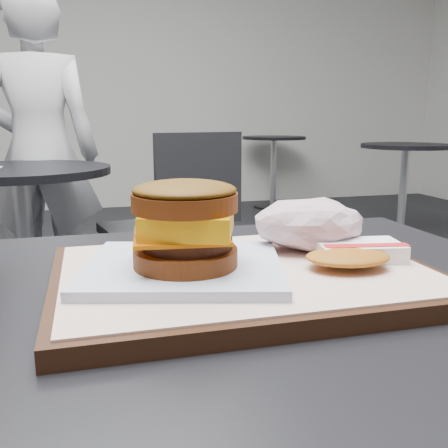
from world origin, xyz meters
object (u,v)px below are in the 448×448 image
(breakfast_sandwich, at_px, (185,235))
(neighbor_chair, at_px, (172,219))
(patron, at_px, (40,155))
(serving_tray, at_px, (244,276))
(hash_brown, at_px, (354,253))
(neighbor_table, at_px, (23,217))
(crumpled_wrapper, at_px, (309,224))

(breakfast_sandwich, bearing_deg, neighbor_chair, 81.27)
(neighbor_chair, relative_size, patron, 0.57)
(serving_tray, distance_m, breakfast_sandwich, 0.08)
(hash_brown, bearing_deg, neighbor_table, 107.66)
(breakfast_sandwich, distance_m, neighbor_chair, 1.69)
(hash_brown, xyz_separation_m, patron, (-0.48, 2.09, -0.03))
(breakfast_sandwich, distance_m, neighbor_table, 1.70)
(crumpled_wrapper, relative_size, neighbor_table, 0.17)
(crumpled_wrapper, xyz_separation_m, patron, (-0.46, 2.02, -0.05))
(breakfast_sandwich, xyz_separation_m, neighbor_chair, (0.25, 1.64, -0.32))
(breakfast_sandwich, bearing_deg, patron, 98.36)
(hash_brown, relative_size, patron, 0.08)
(breakfast_sandwich, height_order, patron, patron)
(neighbor_table, bearing_deg, serving_tray, -75.91)
(serving_tray, xyz_separation_m, hash_brown, (0.12, -0.02, 0.02))
(patron, bearing_deg, serving_tray, 105.08)
(neighbor_table, distance_m, neighbor_chair, 0.60)
(hash_brown, bearing_deg, crumpled_wrapper, 105.43)
(breakfast_sandwich, height_order, neighbor_chair, breakfast_sandwich)
(neighbor_chair, xyz_separation_m, patron, (-0.56, 0.44, 0.26))
(breakfast_sandwich, relative_size, patron, 0.15)
(breakfast_sandwich, xyz_separation_m, crumpled_wrapper, (0.16, 0.06, -0.01))
(neighbor_table, bearing_deg, neighbor_chair, -0.48)
(serving_tray, distance_m, patron, 2.10)
(crumpled_wrapper, distance_m, neighbor_chair, 1.61)
(neighbor_table, bearing_deg, patron, 84.55)
(breakfast_sandwich, relative_size, neighbor_table, 0.30)
(breakfast_sandwich, bearing_deg, neighbor_table, 101.95)
(crumpled_wrapper, distance_m, patron, 2.07)
(serving_tray, xyz_separation_m, patron, (-0.37, 2.07, -0.01))
(hash_brown, xyz_separation_m, crumpled_wrapper, (-0.02, 0.07, 0.02))
(crumpled_wrapper, height_order, neighbor_table, crumpled_wrapper)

